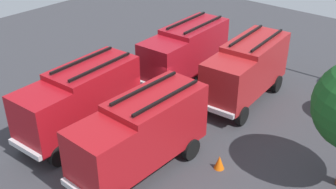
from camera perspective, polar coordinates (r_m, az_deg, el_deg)
The scene contains 8 objects.
ground_plane at distance 24.43m, azimuth 0.00°, elevation -2.88°, with size 48.44×48.44×0.00m, color #38383D.
fire_truck_0 at distance 27.72m, azimuth 2.38°, elevation 6.10°, with size 7.31×3.03×3.88m.
fire_truck_1 at distance 22.30m, azimuth -12.10°, elevation -0.51°, with size 7.33×3.08×3.88m.
fire_truck_2 at distance 25.54m, azimuth 10.77°, elevation 3.55°, with size 7.37×3.23×3.88m.
fire_truck_3 at distance 19.11m, azimuth -3.80°, elevation -5.22°, with size 7.23×2.84×3.88m.
firefighter_1 at distance 24.49m, azimuth -14.09°, elevation -1.28°, with size 0.47×0.46×1.64m.
traffic_cone_0 at distance 20.34m, azimuth 7.10°, elevation -9.27°, with size 0.50×0.50×0.72m, color #F2600C.
traffic_cone_1 at distance 26.39m, azimuth 5.27°, elevation 0.36°, with size 0.45×0.45×0.64m, color #F2600C.
Camera 1 is at (15.79, 13.55, 12.81)m, focal length 44.15 mm.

